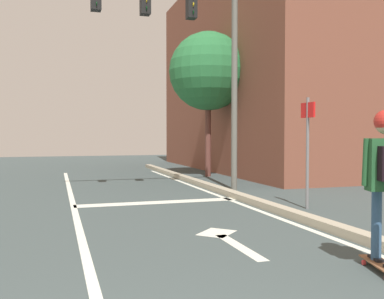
{
  "coord_description": "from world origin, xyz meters",
  "views": [
    {
      "loc": [
        -0.66,
        -1.46,
        1.48
      ],
      "look_at": [
        1.64,
        5.85,
        1.22
      ],
      "focal_mm": 40.37,
      "sensor_mm": 36.0,
      "label": 1
    }
  ],
  "objects_px": {
    "street_sign_post": "(308,136)",
    "roadside_tree": "(208,72)",
    "skateboard": "(384,266)",
    "traffic_signal_mast": "(184,36)"
  },
  "relations": [
    {
      "from": "skateboard",
      "to": "street_sign_post",
      "type": "height_order",
      "value": "street_sign_post"
    },
    {
      "from": "skateboard",
      "to": "roadside_tree",
      "type": "xyz_separation_m",
      "value": [
        1.85,
        10.8,
        3.67
      ]
    },
    {
      "from": "street_sign_post",
      "to": "roadside_tree",
      "type": "xyz_separation_m",
      "value": [
        0.41,
        7.05,
        2.28
      ]
    },
    {
      "from": "street_sign_post",
      "to": "roadside_tree",
      "type": "height_order",
      "value": "roadside_tree"
    },
    {
      "from": "skateboard",
      "to": "roadside_tree",
      "type": "distance_m",
      "value": 11.55
    },
    {
      "from": "skateboard",
      "to": "street_sign_post",
      "type": "relative_size",
      "value": 0.37
    },
    {
      "from": "traffic_signal_mast",
      "to": "street_sign_post",
      "type": "height_order",
      "value": "traffic_signal_mast"
    },
    {
      "from": "traffic_signal_mast",
      "to": "skateboard",
      "type": "bearing_deg",
      "value": -88.45
    },
    {
      "from": "traffic_signal_mast",
      "to": "street_sign_post",
      "type": "relative_size",
      "value": 2.49
    },
    {
      "from": "traffic_signal_mast",
      "to": "roadside_tree",
      "type": "height_order",
      "value": "traffic_signal_mast"
    }
  ]
}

